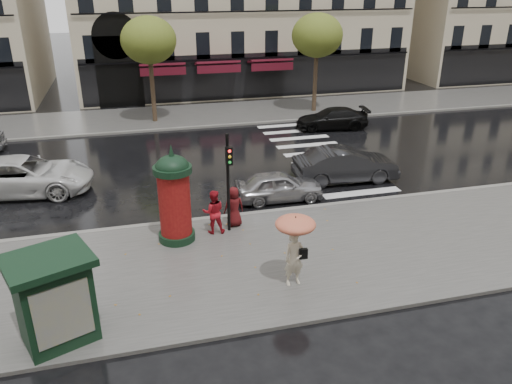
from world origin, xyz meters
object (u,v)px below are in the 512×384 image
object	(u,v)px
woman_umbrella	(295,239)
traffic_light	(228,174)
car_black	(332,119)
woman_red	(214,212)
morris_column	(174,195)
man_burgundy	(234,207)
car_darkgrey	(345,165)
newsstand	(54,298)
car_white	(24,176)
car_silver	(279,186)

from	to	relation	value
woman_umbrella	traffic_light	distance (m)	4.11
car_black	traffic_light	bearing A→B (deg)	-28.98
car_black	woman_red	bearing A→B (deg)	-30.79
morris_column	car_black	xyz separation A→B (m)	(10.97, 12.23, -1.18)
man_burgundy	car_darkgrey	xyz separation A→B (m)	(5.99, 3.39, -0.11)
man_burgundy	traffic_light	bearing A→B (deg)	52.28
woman_umbrella	morris_column	distance (m)	4.87
traffic_light	woman_umbrella	bearing A→B (deg)	-72.87
traffic_light	newsstand	world-z (taller)	traffic_light
car_darkgrey	car_white	xyz separation A→B (m)	(-14.15, 2.19, 0.02)
man_burgundy	car_black	bearing A→B (deg)	-131.55
car_white	woman_red	bearing A→B (deg)	-121.56
woman_umbrella	woman_red	size ratio (longest dim) A/B	1.40
newsstand	car_darkgrey	size ratio (longest dim) A/B	0.52
woman_umbrella	traffic_light	world-z (taller)	traffic_light
morris_column	car_darkgrey	distance (m)	9.16
newsstand	car_darkgrey	world-z (taller)	newsstand
traffic_light	car_black	xyz separation A→B (m)	(9.02, 12.08, -1.72)
car_silver	morris_column	bearing A→B (deg)	122.09
woman_red	newsstand	size ratio (longest dim) A/B	0.66
newsstand	car_darkgrey	xyz separation A→B (m)	(11.71, 8.52, -0.57)
woman_umbrella	car_black	xyz separation A→B (m)	(7.83, 15.94, -1.00)
morris_column	traffic_light	xyz separation A→B (m)	(1.95, 0.15, 0.54)
newsstand	car_white	world-z (taller)	newsstand
car_black	car_darkgrey	bearing A→B (deg)	-10.69
car_silver	car_darkgrey	bearing A→B (deg)	-67.58
woman_red	newsstand	distance (m)	6.84
newsstand	traffic_light	bearing A→B (deg)	40.91
car_silver	car_white	world-z (taller)	car_white
woman_umbrella	car_white	xyz separation A→B (m)	(-9.09, 9.85, -0.84)
man_burgundy	traffic_light	world-z (taller)	traffic_light
woman_red	man_burgundy	world-z (taller)	woman_red
car_white	man_burgundy	bearing A→B (deg)	-116.92
car_silver	car_darkgrey	xyz separation A→B (m)	(3.61, 1.32, 0.15)
woman_umbrella	traffic_light	xyz separation A→B (m)	(-1.19, 3.86, 0.72)
woman_red	car_black	distance (m)	15.40
woman_red	woman_umbrella	bearing A→B (deg)	119.98
traffic_light	car_silver	world-z (taller)	traffic_light
woman_umbrella	car_white	distance (m)	13.43
car_silver	car_darkgrey	size ratio (longest dim) A/B	0.78
car_white	newsstand	bearing A→B (deg)	-159.66
traffic_light	car_darkgrey	xyz separation A→B (m)	(6.25, 3.79, -1.58)
traffic_light	car_white	distance (m)	10.03
newsstand	car_white	xyz separation A→B (m)	(-2.44, 10.71, -0.55)
woman_umbrella	newsstand	bearing A→B (deg)	-172.59
man_burgundy	car_silver	size ratio (longest dim) A/B	0.41
man_burgundy	car_white	size ratio (longest dim) A/B	0.27
traffic_light	car_darkgrey	distance (m)	7.48
car_darkgrey	man_burgundy	bearing A→B (deg)	122.41
man_burgundy	car_silver	distance (m)	3.17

